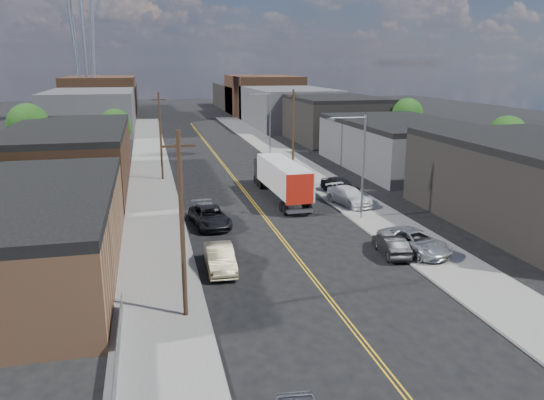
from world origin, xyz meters
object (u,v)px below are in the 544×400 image
car_right_lot_a (415,241)px  car_left_b (220,258)px  car_right_lot_b (349,196)px  car_left_d (208,213)px  semi_truck (280,176)px  car_right_oncoming (391,245)px  car_right_lot_c (340,185)px  car_left_c (210,217)px

car_right_lot_a → car_left_b: bearing=163.2°
car_left_b → car_right_lot_b: car_right_lot_b is taller
car_left_d → car_right_lot_b: size_ratio=0.91×
semi_truck → car_right_oncoming: bearing=-80.5°
car_right_lot_b → car_left_d: bearing=175.5°
car_right_lot_a → car_right_lot_c: 18.03m
car_left_d → car_right_lot_c: size_ratio=1.06×
semi_truck → car_right_lot_c: 6.51m
car_right_lot_c → car_right_lot_b: bearing=-119.1°
car_right_lot_c → car_left_b: bearing=-149.2°
semi_truck → car_left_d: bearing=-141.3°
car_left_c → car_left_b: bearing=-99.9°
car_left_c → car_left_d: (0.00, 1.27, -0.07)m
semi_truck → car_right_lot_b: semi_truck is taller
car_left_b → car_right_lot_c: bearing=51.3°
car_left_c → car_right_oncoming: size_ratio=1.33×
car_left_c → car_right_lot_b: bearing=7.4°
car_left_b → car_left_c: bearing=88.3°
semi_truck → car_left_c: (-8.00, -8.12, -1.38)m
semi_truck → car_right_lot_b: size_ratio=2.63×
car_left_b → car_right_lot_b: (14.12, 13.23, 0.14)m
car_left_d → car_left_c: bearing=-97.5°
car_right_lot_b → car_right_lot_c: (0.79, 4.56, 0.01)m
car_right_lot_a → car_right_oncoming: bearing=156.2°
car_right_oncoming → car_right_lot_b: (2.01, 13.21, 0.24)m
car_left_d → car_right_oncoming: car_left_d is taller
car_right_oncoming → car_right_lot_c: (2.79, 17.77, 0.25)m
car_left_d → car_right_lot_b: bearing=1.5°
semi_truck → car_right_oncoming: size_ratio=3.37×
car_left_d → car_right_lot_a: car_right_lot_a is taller
semi_truck → car_left_c: 11.48m
semi_truck → car_left_d: 10.63m
car_left_d → car_left_b: bearing=-100.2°
car_left_c → car_left_d: bearing=83.2°
car_right_lot_b → car_right_lot_c: bearing=66.6°
semi_truck → car_right_lot_c: bearing=-3.0°
car_left_b → car_right_oncoming: 12.12m
car_left_c → car_left_d: 1.28m
car_left_d → car_right_lot_b: 13.78m
car_left_c → car_right_oncoming: 15.17m
car_left_b → car_right_lot_a: size_ratio=0.87×
car_left_b → semi_truck: bearing=65.8°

